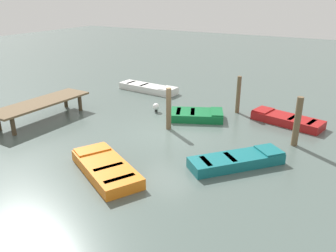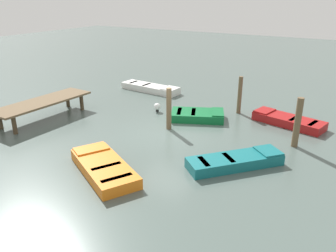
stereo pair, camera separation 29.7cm
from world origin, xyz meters
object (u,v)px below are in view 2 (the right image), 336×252
(mooring_piling_far_right, at_px, (169,109))
(rowboat_green, at_px, (198,115))
(rowboat_teal, at_px, (236,161))
(dock_segment, at_px, (43,103))
(marker_buoy, at_px, (157,107))
(rowboat_orange, at_px, (104,167))
(rowboat_red, at_px, (288,120))
(mooring_piling_near_left, at_px, (297,123))
(rowboat_white, at_px, (151,88))
(mooring_piling_far_left, at_px, (240,95))

(mooring_piling_far_right, bearing_deg, rowboat_green, -17.05)
(mooring_piling_far_right, bearing_deg, rowboat_teal, -115.53)
(dock_segment, bearing_deg, rowboat_green, -57.46)
(mooring_piling_far_right, xyz_separation_m, marker_buoy, (1.82, 1.81, -0.71))
(rowboat_orange, height_order, rowboat_red, same)
(rowboat_red, distance_m, mooring_piling_near_left, 2.71)
(rowboat_green, height_order, rowboat_red, same)
(dock_segment, relative_size, rowboat_teal, 1.53)
(dock_segment, height_order, mooring_piling_far_right, mooring_piling_far_right)
(rowboat_green, height_order, rowboat_white, same)
(rowboat_green, bearing_deg, rowboat_red, -3.49)
(mooring_piling_far_left, relative_size, marker_buoy, 4.14)
(rowboat_orange, relative_size, rowboat_white, 0.87)
(rowboat_white, height_order, mooring_piling_far_right, mooring_piling_far_right)
(rowboat_teal, relative_size, mooring_piling_near_left, 1.60)
(rowboat_teal, height_order, mooring_piling_far_right, mooring_piling_far_right)
(rowboat_orange, distance_m, rowboat_white, 10.91)
(rowboat_white, xyz_separation_m, marker_buoy, (-3.27, -2.59, 0.07))
(rowboat_orange, relative_size, rowboat_teal, 1.08)
(mooring_piling_near_left, distance_m, marker_buoy, 7.42)
(rowboat_teal, relative_size, mooring_piling_far_left, 1.70)
(mooring_piling_near_left, xyz_separation_m, mooring_piling_far_left, (2.85, 3.49, -0.07))
(dock_segment, xyz_separation_m, rowboat_white, (7.14, -1.78, -0.62))
(dock_segment, bearing_deg, mooring_piling_near_left, -72.99)
(dock_segment, distance_m, rowboat_red, 12.21)
(dock_segment, height_order, rowboat_red, dock_segment)
(rowboat_green, xyz_separation_m, rowboat_orange, (-6.72, 0.42, -0.00))
(rowboat_teal, distance_m, rowboat_white, 10.96)
(rowboat_white, distance_m, mooring_piling_far_left, 6.60)
(mooring_piling_far_left, bearing_deg, rowboat_white, 79.35)
(rowboat_white, relative_size, mooring_piling_near_left, 1.97)
(dock_segment, height_order, rowboat_orange, dock_segment)
(rowboat_orange, bearing_deg, mooring_piling_near_left, -104.16)
(rowboat_green, bearing_deg, mooring_piling_near_left, -34.30)
(dock_segment, xyz_separation_m, rowboat_orange, (-2.77, -6.34, -0.62))
(dock_segment, height_order, marker_buoy, dock_segment)
(rowboat_green, bearing_deg, rowboat_orange, -117.91)
(rowboat_green, bearing_deg, mooring_piling_far_right, -131.37)
(rowboat_white, distance_m, mooring_piling_far_right, 6.78)
(mooring_piling_near_left, bearing_deg, rowboat_green, 80.01)
(rowboat_green, bearing_deg, mooring_piling_far_left, 29.49)
(rowboat_green, bearing_deg, marker_buoy, 157.43)
(rowboat_orange, bearing_deg, marker_buoy, -45.08)
(rowboat_teal, bearing_deg, dock_segment, 132.15)
(rowboat_orange, relative_size, marker_buoy, 7.59)
(mooring_piling_near_left, xyz_separation_m, marker_buoy, (0.80, 7.34, -0.77))
(rowboat_green, relative_size, mooring_piling_near_left, 1.42)
(rowboat_green, relative_size, rowboat_orange, 0.82)
(rowboat_white, relative_size, mooring_piling_far_left, 2.10)
(rowboat_teal, height_order, rowboat_red, same)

